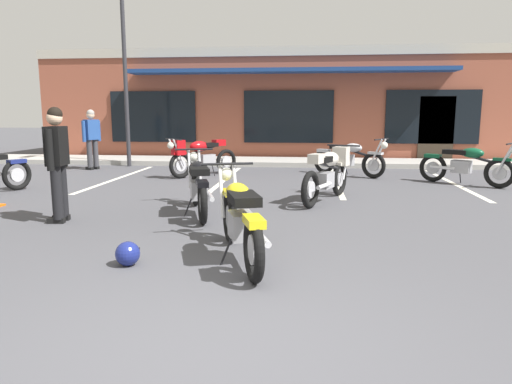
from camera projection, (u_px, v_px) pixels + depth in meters
ground_plane at (262, 223)px, 6.84m from camera, size 80.00×80.00×0.00m
sidewalk_kerb at (286, 162)px, 14.65m from camera, size 22.00×1.80×0.14m
brick_storefront_building at (292, 106)px, 18.21m from camera, size 17.18×6.69×3.70m
painted_stall_lines at (280, 180)px, 11.13m from camera, size 8.04×4.80×0.01m
motorcycle_foreground_classic at (240, 218)px, 5.12m from camera, size 0.99×2.04×0.98m
motorcycle_black_cruiser at (466, 164)px, 10.39m from camera, size 1.79×1.48×0.98m
motorcycle_silver_naked at (349, 158)px, 11.89m from camera, size 1.80×1.46×0.98m
motorcycle_blue_standard at (200, 155)px, 11.81m from camera, size 1.56×1.73×0.98m
motorcycle_green_cafe_racer at (198, 185)px, 7.42m from camera, size 0.98×2.05×0.98m
motorcycle_orange_scrambler at (329, 172)px, 8.54m from camera, size 1.12×1.99×0.98m
person_in_black_shirt at (57, 158)px, 6.79m from camera, size 0.31×0.61×1.68m
person_in_shorts_foreground at (92, 136)px, 13.12m from camera, size 0.39×0.58×1.68m
helmet_on_pavement at (128, 254)px, 4.94m from camera, size 0.26×0.26×0.26m
parking_lot_lamp_post at (123, 46)px, 13.40m from camera, size 0.24×0.76×5.41m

